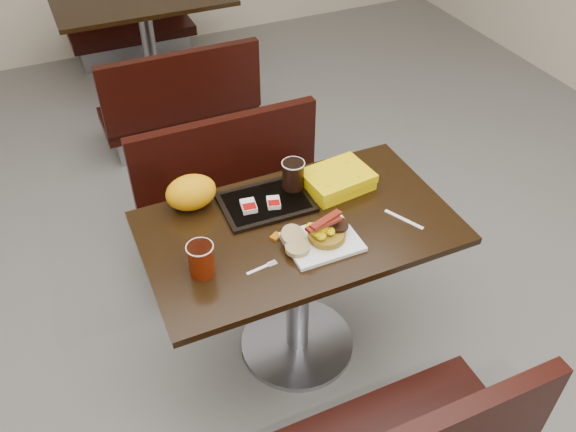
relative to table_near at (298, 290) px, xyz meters
name	(u,v)px	position (x,y,z in m)	size (l,w,h in m)	color
floor	(297,345)	(0.00, 0.00, -0.38)	(6.00, 7.00, 0.01)	slate
table_near	(298,290)	(0.00, 0.00, 0.00)	(1.20, 0.70, 0.75)	black
bench_near_s	(382,431)	(0.00, -0.70, -0.02)	(1.00, 0.46, 0.72)	black
bench_near_n	(241,199)	(0.00, 0.70, -0.02)	(1.00, 0.46, 0.72)	black
table_far	(150,48)	(0.00, 2.60, 0.00)	(1.20, 0.70, 0.75)	black
bench_far_s	(176,93)	(0.00, 1.90, -0.02)	(1.00, 0.46, 0.72)	black
bench_far_n	(129,16)	(0.00, 3.30, -0.02)	(1.00, 0.46, 0.72)	black
platter	(322,242)	(0.04, -0.13, 0.38)	(0.27, 0.21, 0.02)	white
pancake_stack	(327,235)	(0.06, -0.12, 0.41)	(0.14, 0.14, 0.03)	#9D711A
sausage_patty	(338,225)	(0.11, -0.11, 0.43)	(0.08, 0.08, 0.01)	black
scrambled_eggs	(321,229)	(0.03, -0.12, 0.44)	(0.09, 0.08, 0.05)	#FFF105
bacon_strips	(324,223)	(0.04, -0.13, 0.48)	(0.16, 0.07, 0.01)	#4D0705
muffin_bottom	(297,248)	(-0.07, -0.14, 0.40)	(0.09, 0.09, 0.02)	tan
muffin_top	(292,235)	(-0.07, -0.08, 0.41)	(0.09, 0.09, 0.02)	tan
coffee_cup_near	(201,260)	(-0.42, -0.09, 0.44)	(0.09, 0.09, 0.13)	maroon
fork	(258,269)	(-0.24, -0.16, 0.38)	(0.12, 0.02, 0.00)	white
knife	(404,219)	(0.39, -0.14, 0.38)	(0.17, 0.01, 0.00)	white
condiment_syrup	(276,236)	(-0.11, -0.03, 0.38)	(0.04, 0.03, 0.01)	#BA5207
tray	(266,202)	(-0.07, 0.17, 0.38)	(0.36, 0.25, 0.02)	black
hashbrown_sleeve_left	(249,206)	(-0.15, 0.15, 0.40)	(0.06, 0.08, 0.02)	silver
hashbrown_sleeve_right	(274,202)	(-0.05, 0.14, 0.40)	(0.05, 0.07, 0.02)	silver
coffee_cup_far	(293,175)	(0.07, 0.21, 0.45)	(0.09, 0.09, 0.12)	black
clamshell	(337,180)	(0.24, 0.15, 0.41)	(0.27, 0.20, 0.07)	yellow
paper_bag	(191,192)	(-0.34, 0.28, 0.45)	(0.20, 0.15, 0.14)	#FEA008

